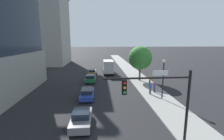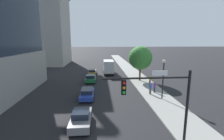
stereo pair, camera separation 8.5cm
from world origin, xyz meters
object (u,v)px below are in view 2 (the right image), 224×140
object	(u,v)px
pedestrian_purple_shirt	(155,87)
pedestrian_yellow_shirt	(150,80)
traffic_light_pole	(159,94)
car_gray	(81,118)
box_truck	(108,66)
car_green	(91,78)
pedestrian_blue_shirt	(150,88)
construction_building	(44,21)
street_lamp	(163,73)
car_blue	(87,93)
street_tree	(140,58)
car_gold	(92,72)

from	to	relation	value
pedestrian_purple_shirt	pedestrian_yellow_shirt	world-z (taller)	pedestrian_yellow_shirt
traffic_light_pole	pedestrian_yellow_shirt	bearing A→B (deg)	74.04
car_gray	box_truck	world-z (taller)	box_truck
car_green	pedestrian_blue_shirt	world-z (taller)	pedestrian_blue_shirt
traffic_light_pole	pedestrian_blue_shirt	size ratio (longest dim) A/B	3.65
box_truck	pedestrian_purple_shirt	size ratio (longest dim) A/B	3.84
construction_building	pedestrian_yellow_shirt	xyz separation A→B (m)	(26.88, -29.30, -13.09)
car_green	box_truck	xyz separation A→B (m)	(3.86, 7.32, 1.11)
traffic_light_pole	street_lamp	world-z (taller)	traffic_light_pole
traffic_light_pole	pedestrian_purple_shirt	size ratio (longest dim) A/B	3.79
car_blue	street_tree	bearing A→B (deg)	42.37
pedestrian_purple_shirt	street_lamp	bearing A→B (deg)	-88.17
street_tree	pedestrian_purple_shirt	distance (m)	8.37
construction_building	pedestrian_yellow_shirt	world-z (taller)	construction_building
traffic_light_pole	street_lamp	size ratio (longest dim) A/B	1.20
traffic_light_pole	pedestrian_yellow_shirt	world-z (taller)	traffic_light_pole
car_gold	car_blue	bearing A→B (deg)	-90.00
car_blue	pedestrian_purple_shirt	distance (m)	10.21
car_green	car_blue	world-z (taller)	car_green
car_green	pedestrian_yellow_shirt	world-z (taller)	pedestrian_yellow_shirt
car_green	pedestrian_purple_shirt	size ratio (longest dim) A/B	2.36
street_lamp	car_green	distance (m)	14.76
car_blue	pedestrian_purple_shirt	bearing A→B (deg)	7.51
car_gold	box_truck	distance (m)	4.04
street_lamp	pedestrian_yellow_shirt	size ratio (longest dim) A/B	3.05
car_gold	box_truck	size ratio (longest dim) A/B	0.69
car_gray	pedestrian_purple_shirt	size ratio (longest dim) A/B	2.43
street_tree	pedestrian_yellow_shirt	distance (m)	5.16
pedestrian_blue_shirt	car_gold	bearing A→B (deg)	120.81
street_tree	pedestrian_yellow_shirt	xyz separation A→B (m)	(0.92, -3.61, -3.57)
box_truck	pedestrian_purple_shirt	bearing A→B (deg)	-67.06
construction_building	car_blue	bearing A→B (deg)	-64.85
traffic_light_pole	car_green	size ratio (longest dim) A/B	1.60
street_lamp	car_blue	bearing A→B (deg)	171.83
construction_building	street_tree	xyz separation A→B (m)	(25.96, -25.70, -9.52)
construction_building	traffic_light_pole	distance (m)	51.52
car_green	street_tree	bearing A→B (deg)	0.52
street_lamp	pedestrian_purple_shirt	bearing A→B (deg)	91.83
car_gold	pedestrian_blue_shirt	distance (m)	17.97
traffic_light_pole	box_truck	world-z (taller)	traffic_light_pole
street_tree	construction_building	bearing A→B (deg)	135.29
street_lamp	car_gold	size ratio (longest dim) A/B	1.20
car_gold	box_truck	xyz separation A→B (m)	(3.86, 0.13, 1.18)
street_lamp	pedestrian_yellow_shirt	distance (m)	7.25
car_blue	pedestrian_blue_shirt	distance (m)	9.23
box_truck	pedestrian_blue_shirt	bearing A→B (deg)	-71.06
traffic_light_pole	car_blue	distance (m)	12.85
pedestrian_yellow_shirt	pedestrian_blue_shirt	world-z (taller)	same
construction_building	car_blue	world-z (taller)	construction_building
box_truck	pedestrian_blue_shirt	xyz separation A→B (m)	(5.34, -15.57, -0.79)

